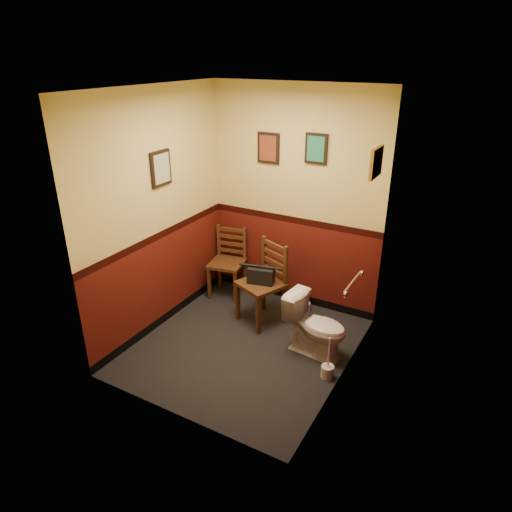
% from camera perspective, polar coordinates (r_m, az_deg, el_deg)
% --- Properties ---
extents(floor, '(2.20, 2.40, 0.00)m').
position_cam_1_polar(floor, '(5.17, -1.37, -11.17)').
color(floor, black).
rests_on(floor, ground).
extents(ceiling, '(2.20, 2.40, 0.00)m').
position_cam_1_polar(ceiling, '(4.22, -1.76, 20.24)').
color(ceiling, silver).
rests_on(ceiling, ground).
extents(wall_back, '(2.20, 0.00, 2.70)m').
position_cam_1_polar(wall_back, '(5.53, 4.83, 6.87)').
color(wall_back, '#52140F').
rests_on(wall_back, ground).
extents(wall_front, '(2.20, 0.00, 2.70)m').
position_cam_1_polar(wall_front, '(3.63, -11.21, -3.22)').
color(wall_front, '#52140F').
rests_on(wall_front, ground).
extents(wall_left, '(0.00, 2.40, 2.70)m').
position_cam_1_polar(wall_left, '(5.13, -12.22, 5.02)').
color(wall_left, '#52140F').
rests_on(wall_left, ground).
extents(wall_right, '(0.00, 2.40, 2.70)m').
position_cam_1_polar(wall_right, '(4.11, 11.79, 0.11)').
color(wall_right, '#52140F').
rests_on(wall_right, ground).
extents(grab_bar, '(0.05, 0.56, 0.06)m').
position_cam_1_polar(grab_bar, '(4.51, 11.99, -3.31)').
color(grab_bar, silver).
rests_on(grab_bar, wall_right).
extents(framed_print_back_a, '(0.28, 0.04, 0.36)m').
position_cam_1_polar(framed_print_back_a, '(5.51, 1.56, 13.34)').
color(framed_print_back_a, black).
rests_on(framed_print_back_a, wall_back).
extents(framed_print_back_b, '(0.26, 0.04, 0.34)m').
position_cam_1_polar(framed_print_back_b, '(5.25, 7.53, 13.16)').
color(framed_print_back_b, black).
rests_on(framed_print_back_b, wall_back).
extents(framed_print_left, '(0.04, 0.30, 0.38)m').
position_cam_1_polar(framed_print_left, '(5.06, -11.80, 10.68)').
color(framed_print_left, black).
rests_on(framed_print_left, wall_left).
extents(framed_print_right, '(0.04, 0.34, 0.28)m').
position_cam_1_polar(framed_print_right, '(4.45, 14.77, 11.22)').
color(framed_print_right, olive).
rests_on(framed_print_right, wall_right).
extents(toilet, '(0.72, 0.45, 0.66)m').
position_cam_1_polar(toilet, '(4.92, 7.52, -8.74)').
color(toilet, white).
rests_on(toilet, floor).
extents(toilet_brush, '(0.13, 0.13, 0.47)m').
position_cam_1_polar(toilet_brush, '(4.76, 8.92, -13.98)').
color(toilet_brush, silver).
rests_on(toilet_brush, floor).
extents(chair_left, '(0.50, 0.50, 0.91)m').
position_cam_1_polar(chair_left, '(6.01, -3.51, -0.75)').
color(chair_left, '#563219').
rests_on(chair_left, floor).
extents(chair_right, '(0.60, 0.60, 0.99)m').
position_cam_1_polar(chair_right, '(5.38, 1.00, -3.40)').
color(chair_right, '#563219').
rests_on(chair_right, floor).
extents(handbag, '(0.33, 0.22, 0.22)m').
position_cam_1_polar(handbag, '(5.30, 0.63, -2.42)').
color(handbag, black).
rests_on(handbag, chair_right).
extents(tp_stack, '(0.23, 0.12, 0.20)m').
position_cam_1_polar(tp_stack, '(5.82, 5.68, -5.87)').
color(tp_stack, silver).
rests_on(tp_stack, floor).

